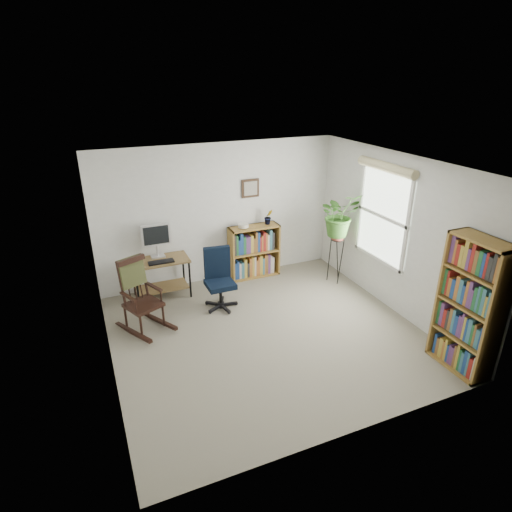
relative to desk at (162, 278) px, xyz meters
name	(u,v)px	position (x,y,z in m)	size (l,w,h in m)	color
floor	(267,334)	(1.13, -1.70, -0.33)	(4.20, 4.00, 0.00)	gray
ceiling	(269,165)	(1.13, -1.70, 2.07)	(4.20, 4.00, 0.00)	silver
wall_back	(219,214)	(1.13, 0.30, 0.87)	(4.20, 0.00, 2.40)	silver
wall_front	(358,336)	(1.13, -3.70, 0.87)	(4.20, 0.00, 2.40)	silver
wall_left	(100,285)	(-0.97, -1.70, 0.87)	(0.00, 4.00, 2.40)	silver
wall_right	(396,235)	(3.23, -1.70, 0.87)	(0.00, 4.00, 2.40)	silver
window	(382,216)	(3.19, -1.40, 1.07)	(0.12, 1.20, 1.50)	white
desk	(162,278)	(0.00, 0.00, 0.00)	(0.91, 0.50, 0.66)	olive
monitor	(156,241)	(0.00, 0.14, 0.61)	(0.46, 0.16, 0.56)	silver
keyboard	(161,262)	(0.00, -0.12, 0.34)	(0.40, 0.15, 0.03)	black
office_chair	(220,280)	(0.77, -0.73, 0.16)	(0.53, 0.53, 0.97)	black
rocking_chair	(142,296)	(-0.43, -0.88, 0.21)	(0.56, 0.93, 1.08)	black
low_bookshelf	(254,251)	(1.70, 0.12, 0.15)	(0.90, 0.30, 0.95)	olive
tall_bookshelf	(469,306)	(3.05, -3.30, 0.54)	(0.32, 0.76, 1.73)	olive
plant_stand	(336,257)	(2.93, -0.64, 0.14)	(0.26, 0.26, 0.93)	black
spider_plant	(341,194)	(2.93, -0.64, 1.26)	(1.69, 1.88, 1.46)	#3A6F27
potted_plant_small	(268,221)	(1.98, 0.13, 0.68)	(0.13, 0.24, 0.11)	#3A6F27
framed_picture	(251,188)	(1.70, 0.27, 1.27)	(0.32, 0.04, 0.32)	black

